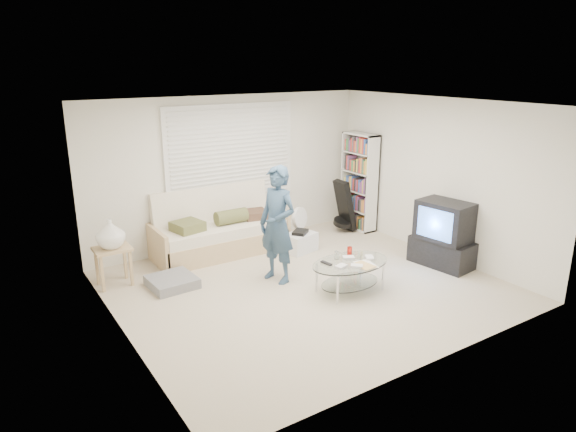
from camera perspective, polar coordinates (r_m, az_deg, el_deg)
ground at (r=7.23m, az=2.09°, el=-7.85°), size 5.00×5.00×0.00m
room_shell at (r=7.10m, az=0.00°, el=5.57°), size 5.02×4.52×2.51m
window_blinds at (r=8.58m, az=-6.30°, el=6.90°), size 2.32×0.08×1.62m
futon_sofa at (r=8.42m, az=-7.61°, el=-1.80°), size 2.17×0.87×1.06m
grey_floor_pillow at (r=7.38m, az=-12.76°, el=-7.15°), size 0.64×0.64×0.14m
side_table at (r=7.42m, az=-19.10°, el=-2.17°), size 0.49×0.39×0.97m
bookshelf at (r=9.55m, az=7.90°, el=3.79°), size 0.28×0.75×1.78m
guitar_case at (r=9.41m, az=6.29°, el=0.74°), size 0.38×0.36×0.95m
floor_fan at (r=8.84m, az=1.26°, el=-0.62°), size 0.39×0.26×0.63m
storage_bin at (r=8.46m, az=1.37°, el=-2.89°), size 0.58×0.46×0.36m
tv_unit at (r=8.14m, az=16.85°, el=-2.01°), size 0.61×0.98×1.01m
coffee_table at (r=7.00m, az=6.96°, el=-5.71°), size 1.15×0.74×0.55m
standing_person at (r=7.14m, az=-1.17°, el=-0.97°), size 0.55×0.69×1.67m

